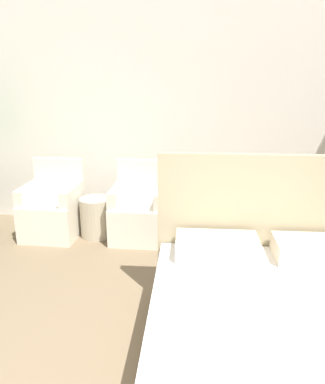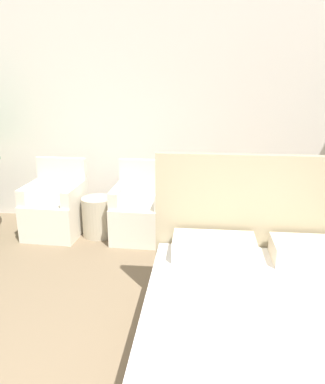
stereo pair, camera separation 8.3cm
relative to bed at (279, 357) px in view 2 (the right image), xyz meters
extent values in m
cube|color=silver|center=(-1.15, 2.73, 1.16)|extent=(10.00, 0.06, 2.90)
cube|color=white|center=(0.00, -0.09, 0.10)|extent=(1.51, 1.95, 0.25)
cube|color=tan|center=(0.00, 0.93, 0.32)|extent=(1.58, 0.06, 1.22)
cube|color=beige|center=(-0.35, 0.71, 0.30)|extent=(0.58, 0.31, 0.14)
cube|color=beige|center=(0.35, 0.71, 0.30)|extent=(0.58, 0.31, 0.14)
cube|color=silver|center=(-2.10, 2.12, -0.09)|extent=(0.62, 0.64, 0.41)
cube|color=silver|center=(-2.09, 2.39, 0.33)|extent=(0.59, 0.09, 0.43)
cube|color=silver|center=(-2.34, 2.13, 0.21)|extent=(0.12, 0.55, 0.18)
cube|color=silver|center=(-1.85, 2.11, 0.21)|extent=(0.12, 0.55, 0.18)
cube|color=silver|center=(-1.10, 2.12, -0.09)|extent=(0.61, 0.63, 0.41)
cube|color=silver|center=(-1.10, 2.39, 0.33)|extent=(0.59, 0.08, 0.43)
cube|color=silver|center=(-1.35, 2.13, 0.21)|extent=(0.12, 0.55, 0.18)
cube|color=silver|center=(-0.86, 2.11, 0.21)|extent=(0.12, 0.55, 0.18)
cylinder|color=#B7AD93|center=(-1.60, 2.14, -0.07)|extent=(0.35, 0.35, 0.45)
camera|label=1|loc=(-0.54, -1.74, 1.47)|focal=35.00mm
camera|label=2|loc=(-0.46, -1.73, 1.47)|focal=35.00mm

